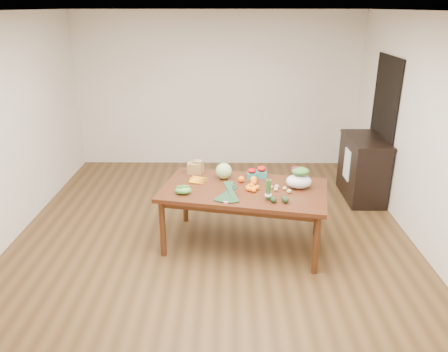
{
  "coord_description": "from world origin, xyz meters",
  "views": [
    {
      "loc": [
        0.19,
        -4.72,
        2.75
      ],
      "look_at": [
        0.14,
        0.0,
        0.9
      ],
      "focal_mm": 35.0,
      "sensor_mm": 36.0,
      "label": 1
    }
  ],
  "objects_px": {
    "asparagus_bundle": "(268,190)",
    "salad_bag": "(299,179)",
    "cabbage": "(224,171)",
    "cabinet": "(363,168)",
    "kale_bunch": "(228,193)",
    "dining_table": "(244,217)",
    "mandarin_cluster": "(251,187)",
    "paper_bag": "(195,167)"
  },
  "relations": [
    {
      "from": "paper_bag",
      "to": "kale_bunch",
      "type": "distance_m",
      "value": 0.92
    },
    {
      "from": "paper_bag",
      "to": "cabbage",
      "type": "distance_m",
      "value": 0.41
    },
    {
      "from": "paper_bag",
      "to": "dining_table",
      "type": "bearing_deg",
      "value": -38.18
    },
    {
      "from": "cabinet",
      "to": "cabbage",
      "type": "bearing_deg",
      "value": -151.18
    },
    {
      "from": "kale_bunch",
      "to": "asparagus_bundle",
      "type": "distance_m",
      "value": 0.45
    },
    {
      "from": "dining_table",
      "to": "salad_bag",
      "type": "relative_size",
      "value": 6.36
    },
    {
      "from": "paper_bag",
      "to": "cabbage",
      "type": "xyz_separation_m",
      "value": [
        0.37,
        -0.18,
        0.02
      ]
    },
    {
      "from": "paper_bag",
      "to": "asparagus_bundle",
      "type": "xyz_separation_m",
      "value": [
        0.87,
        -0.82,
        0.04
      ]
    },
    {
      "from": "cabinet",
      "to": "kale_bunch",
      "type": "distance_m",
      "value": 2.73
    },
    {
      "from": "dining_table",
      "to": "salad_bag",
      "type": "height_order",
      "value": "salad_bag"
    },
    {
      "from": "mandarin_cluster",
      "to": "kale_bunch",
      "type": "bearing_deg",
      "value": -135.82
    },
    {
      "from": "dining_table",
      "to": "mandarin_cluster",
      "type": "xyz_separation_m",
      "value": [
        0.08,
        -0.06,
        0.42
      ]
    },
    {
      "from": "salad_bag",
      "to": "cabbage",
      "type": "bearing_deg",
      "value": 161.73
    },
    {
      "from": "cabinet",
      "to": "cabbage",
      "type": "height_order",
      "value": "cabbage"
    },
    {
      "from": "salad_bag",
      "to": "asparagus_bundle",
      "type": "bearing_deg",
      "value": -137.85
    },
    {
      "from": "paper_bag",
      "to": "salad_bag",
      "type": "bearing_deg",
      "value": -20.58
    },
    {
      "from": "mandarin_cluster",
      "to": "asparagus_bundle",
      "type": "relative_size",
      "value": 0.72
    },
    {
      "from": "cabinet",
      "to": "salad_bag",
      "type": "distance_m",
      "value": 1.91
    },
    {
      "from": "cabbage",
      "to": "asparagus_bundle",
      "type": "bearing_deg",
      "value": -52.49
    },
    {
      "from": "mandarin_cluster",
      "to": "paper_bag",
      "type": "bearing_deg",
      "value": 141.85
    },
    {
      "from": "paper_bag",
      "to": "kale_bunch",
      "type": "relative_size",
      "value": 0.59
    },
    {
      "from": "mandarin_cluster",
      "to": "kale_bunch",
      "type": "relative_size",
      "value": 0.45
    },
    {
      "from": "dining_table",
      "to": "kale_bunch",
      "type": "height_order",
      "value": "kale_bunch"
    },
    {
      "from": "paper_bag",
      "to": "salad_bag",
      "type": "distance_m",
      "value": 1.34
    },
    {
      "from": "cabinet",
      "to": "salad_bag",
      "type": "bearing_deg",
      "value": -129.87
    },
    {
      "from": "mandarin_cluster",
      "to": "asparagus_bundle",
      "type": "bearing_deg",
      "value": -58.41
    },
    {
      "from": "kale_bunch",
      "to": "mandarin_cluster",
      "type": "bearing_deg",
      "value": 55.74
    },
    {
      "from": "cabbage",
      "to": "mandarin_cluster",
      "type": "distance_m",
      "value": 0.49
    },
    {
      "from": "dining_table",
      "to": "cabinet",
      "type": "xyz_separation_m",
      "value": [
        1.84,
        1.45,
        0.1
      ]
    },
    {
      "from": "cabbage",
      "to": "salad_bag",
      "type": "height_order",
      "value": "salad_bag"
    },
    {
      "from": "dining_table",
      "to": "cabbage",
      "type": "height_order",
      "value": "cabbage"
    },
    {
      "from": "cabinet",
      "to": "kale_bunch",
      "type": "relative_size",
      "value": 2.55
    },
    {
      "from": "cabbage",
      "to": "salad_bag",
      "type": "relative_size",
      "value": 0.67
    },
    {
      "from": "asparagus_bundle",
      "to": "salad_bag",
      "type": "xyz_separation_m",
      "value": [
        0.39,
        0.35,
        -0.01
      ]
    },
    {
      "from": "dining_table",
      "to": "mandarin_cluster",
      "type": "distance_m",
      "value": 0.43
    },
    {
      "from": "cabbage",
      "to": "mandarin_cluster",
      "type": "bearing_deg",
      "value": -48.57
    },
    {
      "from": "mandarin_cluster",
      "to": "cabbage",
      "type": "bearing_deg",
      "value": 131.43
    },
    {
      "from": "cabinet",
      "to": "asparagus_bundle",
      "type": "height_order",
      "value": "asparagus_bundle"
    },
    {
      "from": "cabbage",
      "to": "asparagus_bundle",
      "type": "distance_m",
      "value": 0.81
    },
    {
      "from": "cabbage",
      "to": "cabinet",
      "type": "bearing_deg",
      "value": 28.82
    },
    {
      "from": "paper_bag",
      "to": "mandarin_cluster",
      "type": "bearing_deg",
      "value": -38.15
    },
    {
      "from": "cabinet",
      "to": "kale_bunch",
      "type": "bearing_deg",
      "value": -138.82
    }
  ]
}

